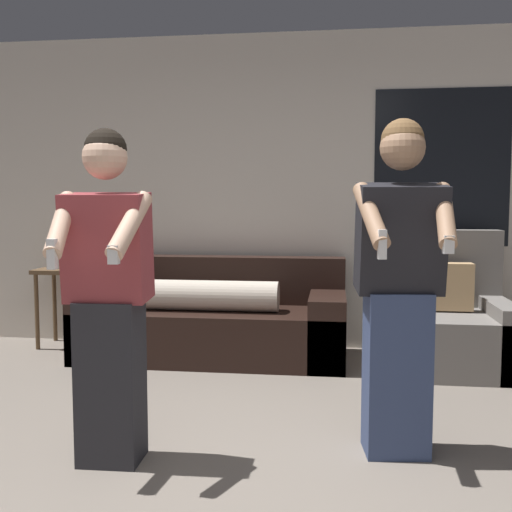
{
  "coord_description": "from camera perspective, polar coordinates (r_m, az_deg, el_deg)",
  "views": [
    {
      "loc": [
        0.46,
        -2.16,
        1.26
      ],
      "look_at": [
        0.09,
        0.7,
        1.0
      ],
      "focal_mm": 42.0,
      "sensor_mm": 36.0,
      "label": 1
    }
  ],
  "objects": [
    {
      "name": "armchair",
      "position": [
        4.85,
        17.74,
        -6.22
      ],
      "size": [
        0.9,
        0.9,
        1.04
      ],
      "color": "slate",
      "rests_on": "ground_plane"
    },
    {
      "name": "couch",
      "position": [
        4.94,
        -4.11,
        -6.2
      ],
      "size": [
        2.14,
        0.86,
        0.8
      ],
      "color": "black",
      "rests_on": "ground_plane"
    },
    {
      "name": "person_left",
      "position": [
        2.94,
        -13.9,
        -3.68
      ],
      "size": [
        0.45,
        0.47,
        1.61
      ],
      "color": "#28282D",
      "rests_on": "ground_plane"
    },
    {
      "name": "side_table",
      "position": [
        5.51,
        -17.64,
        -2.32
      ],
      "size": [
        0.47,
        0.41,
        0.84
      ],
      "color": "brown",
      "rests_on": "ground_plane"
    },
    {
      "name": "person_right",
      "position": [
        3.02,
        13.47,
        -2.91
      ],
      "size": [
        0.48,
        0.51,
        1.66
      ],
      "color": "#384770",
      "rests_on": "ground_plane"
    },
    {
      "name": "wall_back",
      "position": [
        5.23,
        2.64,
        6.11
      ],
      "size": [
        6.96,
        0.07,
        2.7
      ],
      "color": "silver",
      "rests_on": "ground_plane"
    }
  ]
}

